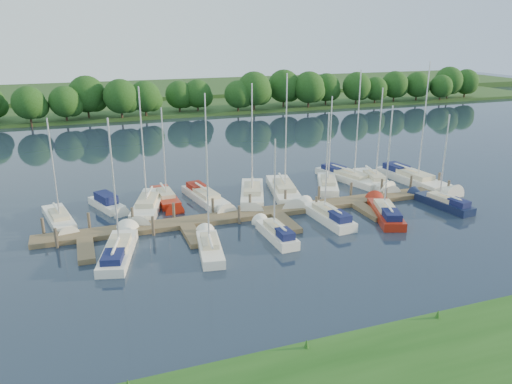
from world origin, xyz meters
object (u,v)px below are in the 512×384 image
object	(u,v)px
dock	(276,214)
sailboat_s_2	(276,234)
sailboat_n_0	(60,220)
motorboat	(108,205)
sailboat_n_5	(252,196)

from	to	relation	value
dock	sailboat_s_2	size ratio (longest dim) A/B	4.81
sailboat_n_0	motorboat	bearing A→B (deg)	-161.78
sailboat_n_5	sailboat_s_2	xyz separation A→B (m)	(-1.47, -9.76, 0.06)
motorboat	sailboat_s_2	bearing A→B (deg)	114.59
sailboat_n_0	sailboat_n_5	size ratio (longest dim) A/B	0.81
sailboat_n_0	sailboat_s_2	distance (m)	18.49
sailboat_n_0	sailboat_s_2	world-z (taller)	sailboat_n_0
motorboat	sailboat_n_5	xyz separation A→B (m)	(13.42, -1.77, -0.08)
motorboat	sailboat_n_5	world-z (taller)	sailboat_n_5
sailboat_n_0	sailboat_s_2	bearing A→B (deg)	138.78
dock	sailboat_n_5	size ratio (longest dim) A/B	3.48
sailboat_s_2	motorboat	bearing A→B (deg)	134.29
sailboat_n_0	motorboat	size ratio (longest dim) A/B	1.73
sailboat_n_0	motorboat	world-z (taller)	sailboat_n_0
motorboat	dock	bearing A→B (deg)	131.66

